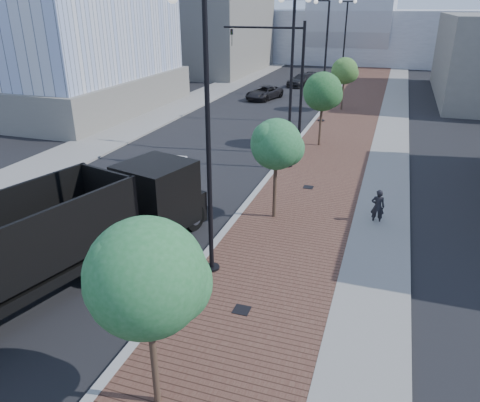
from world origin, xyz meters
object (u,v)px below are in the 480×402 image
(dump_truck, at_px, (93,231))
(white_sedan, at_px, (153,176))
(pedestrian, at_px, (378,207))
(dark_car_mid, at_px, (264,93))

(dump_truck, xyz_separation_m, white_sedan, (-1.64, 7.32, -0.64))
(dump_truck, xyz_separation_m, pedestrian, (9.48, 7.01, -0.68))
(dump_truck, relative_size, pedestrian, 8.58)
(dump_truck, height_order, pedestrian, dump_truck)
(dump_truck, height_order, dark_car_mid, dump_truck)
(dump_truck, distance_m, dark_car_mid, 33.24)
(dump_truck, relative_size, dark_car_mid, 2.89)
(dump_truck, xyz_separation_m, dark_car_mid, (-3.01, 33.10, -0.82))
(dump_truck, distance_m, pedestrian, 11.81)
(dump_truck, distance_m, white_sedan, 7.53)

